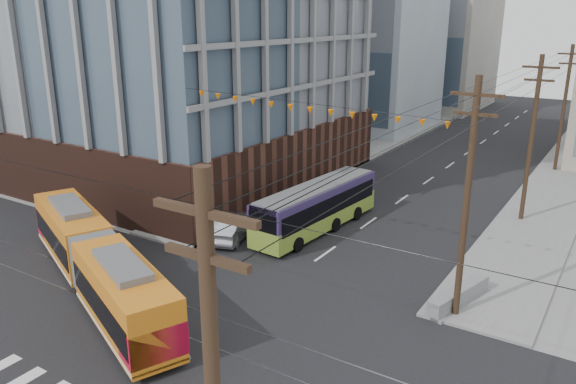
# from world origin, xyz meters

# --- Properties ---
(ground) EXTENTS (160.00, 160.00, 0.00)m
(ground) POSITION_xyz_m (0.00, 0.00, 0.00)
(ground) COLOR slate
(office_building) EXTENTS (30.00, 25.00, 28.60)m
(office_building) POSITION_xyz_m (-22.00, 23.00, 14.30)
(office_building) COLOR #381E16
(office_building) RESTS_ON ground
(bg_bldg_nw_near) EXTENTS (18.00, 16.00, 18.00)m
(bg_bldg_nw_near) POSITION_xyz_m (-17.00, 52.00, 9.00)
(bg_bldg_nw_near) COLOR #8C99A5
(bg_bldg_nw_near) RESTS_ON ground
(bg_bldg_nw_far) EXTENTS (16.00, 18.00, 20.00)m
(bg_bldg_nw_far) POSITION_xyz_m (-14.00, 72.00, 10.00)
(bg_bldg_nw_far) COLOR gray
(bg_bldg_nw_far) RESTS_ON ground
(streetcar) EXTENTS (16.56, 9.11, 3.29)m
(streetcar) POSITION_xyz_m (-7.35, 3.74, 1.64)
(streetcar) COLOR orange
(streetcar) RESTS_ON ground
(city_bus) EXTENTS (3.25, 11.06, 3.09)m
(city_bus) POSITION_xyz_m (-2.38, 17.12, 1.54)
(city_bus) COLOR #2F214A
(city_bus) RESTS_ON ground
(parked_car_silver) EXTENTS (3.19, 5.27, 1.64)m
(parked_car_silver) POSITION_xyz_m (-6.07, 13.09, 0.82)
(parked_car_silver) COLOR #AEB0BB
(parked_car_silver) RESTS_ON ground
(parked_car_white) EXTENTS (1.96, 4.81, 1.40)m
(parked_car_white) POSITION_xyz_m (-4.91, 16.29, 0.70)
(parked_car_white) COLOR #BABABA
(parked_car_white) RESTS_ON ground
(parked_car_grey) EXTENTS (2.54, 4.90, 1.32)m
(parked_car_grey) POSITION_xyz_m (-5.53, 25.99, 0.66)
(parked_car_grey) COLOR #4C4C4D
(parked_car_grey) RESTS_ON ground
(jersey_barrier) EXTENTS (2.10, 4.55, 0.89)m
(jersey_barrier) POSITION_xyz_m (8.30, 12.13, 0.44)
(jersey_barrier) COLOR gray
(jersey_barrier) RESTS_ON ground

